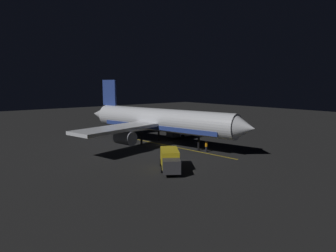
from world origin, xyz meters
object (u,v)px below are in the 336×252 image
Objects in this scene: ground_crew_worker at (206,146)px; traffic_cone_near_left at (173,151)px; baggage_truck at (170,160)px; airliner at (158,121)px; catering_truck at (181,132)px; traffic_cone_near_right at (169,160)px.

ground_crew_worker reaches higher than traffic_cone_near_left.
ground_crew_worker is 5.30m from traffic_cone_near_left.
baggage_truck reaches higher than ground_crew_worker.
baggage_truck is at bearing 57.39° from airliner.
traffic_cone_near_left is at bearing -132.60° from baggage_truck.
traffic_cone_near_left is at bearing 71.99° from airliner.
catering_truck is at bearing -135.88° from baggage_truck.
baggage_truck is 10.90× the size of traffic_cone_near_right.
baggage_truck is 10.90× the size of traffic_cone_near_left.
airliner is at bearing -122.61° from baggage_truck.
catering_truck is at bearing -138.47° from traffic_cone_near_left.
baggage_truck is 22.15m from catering_truck.
traffic_cone_near_left and traffic_cone_near_right have the same top height.
ground_crew_worker is (-2.10, 9.61, -3.28)m from airliner.
catering_truck reaches higher than traffic_cone_near_right.
catering_truck is at bearing -114.03° from ground_crew_worker.
catering_truck reaches higher than traffic_cone_near_left.
baggage_truck is at bearing 51.35° from traffic_cone_near_right.
baggage_truck is at bearing 47.40° from traffic_cone_near_left.
ground_crew_worker is at bearing -159.59° from baggage_truck.
ground_crew_worker is (5.08, 11.39, -0.33)m from catering_truck.
catering_truck is 3.21× the size of ground_crew_worker.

